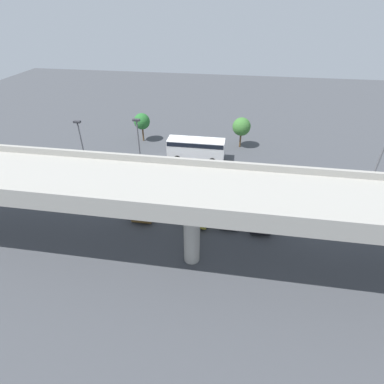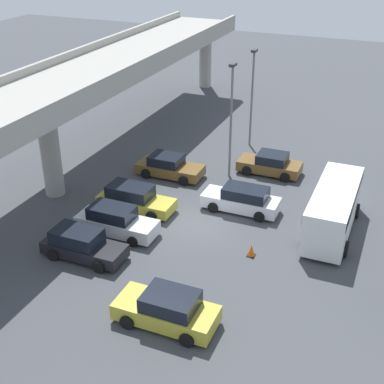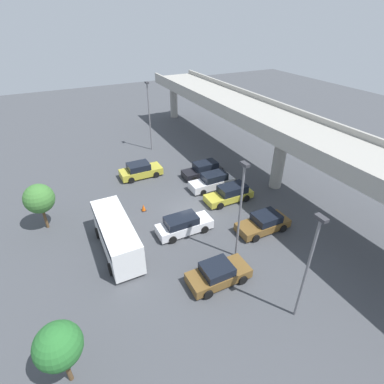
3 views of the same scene
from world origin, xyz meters
name	(u,v)px [view 2 (image 2 of 3)]	position (x,y,z in m)	size (l,w,h in m)	color
ground_plane	(200,224)	(0.00, 0.00, 0.00)	(116.38, 116.38, 0.00)	#424449
highway_overpass	(44,101)	(0.00, 10.39, 6.39)	(55.58, 6.34, 7.65)	#9E9B93
parked_car_0	(167,309)	(-8.64, -1.93, 0.78)	(2.25, 4.70, 1.67)	gold
parked_car_1	(82,245)	(-5.61, 4.58, 0.77)	(2.04, 4.58, 1.63)	black
parked_car_2	(116,221)	(-2.76, 4.15, 0.79)	(2.00, 4.83, 1.69)	silver
parked_car_3	(134,198)	(0.15, 4.48, 0.77)	(2.06, 4.88, 1.62)	gold
parked_car_4	(242,200)	(2.62, -1.79, 0.78)	(2.01, 4.82, 1.63)	silver
parked_car_5	(169,167)	(5.44, 4.53, 0.72)	(2.21, 4.67, 1.54)	brown
parked_car_6	(270,164)	(8.64, -1.95, 0.71)	(2.20, 4.46, 1.52)	brown
shuttle_bus	(334,207)	(2.30, -7.40, 1.65)	(7.33, 2.56, 2.78)	white
lamp_post_mid_lot	(252,91)	(13.17, 0.99, 4.51)	(0.70, 0.35, 7.67)	slate
lamp_post_by_overpass	(231,113)	(7.07, 0.60, 4.72)	(0.70, 0.35, 8.06)	slate
traffic_cone	(251,251)	(-1.98, -3.85, 0.33)	(0.44, 0.44, 0.70)	black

